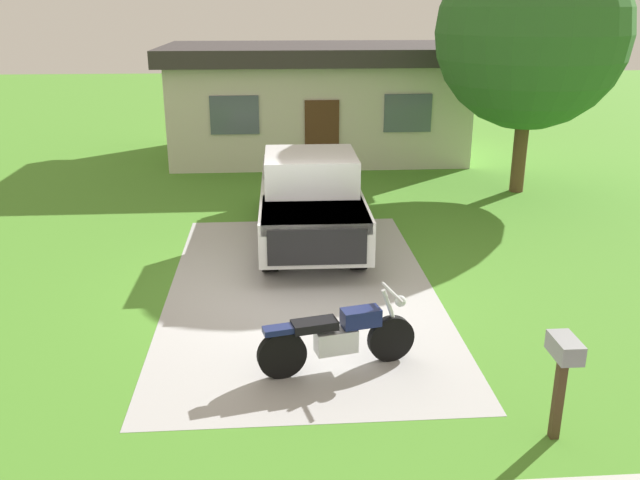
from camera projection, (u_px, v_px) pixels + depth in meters
The scene contains 7 objects.
ground_plane at pixel (302, 290), 11.65m from camera, with size 80.00×80.00×0.00m, color #4C8B2B.
driveway_pad at pixel (302, 290), 11.64m from camera, with size 4.59×7.95×0.01m, color #ACACAC.
motorcycle at pixel (339, 337), 8.99m from camera, with size 2.18×0.84×1.09m.
pickup_truck at pixel (310, 194), 14.00m from camera, with size 2.07×5.65×1.90m.
mailbox at pixel (563, 362), 7.36m from camera, with size 0.26×0.48×1.26m.
shade_tree at pixel (532, 33), 16.52m from camera, with size 4.74×4.74×6.40m.
neighbor_house at pixel (316, 99), 21.75m from camera, with size 9.60×5.60×3.50m.
Camera 1 is at (-0.46, -10.70, 4.68)m, focal length 37.63 mm.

